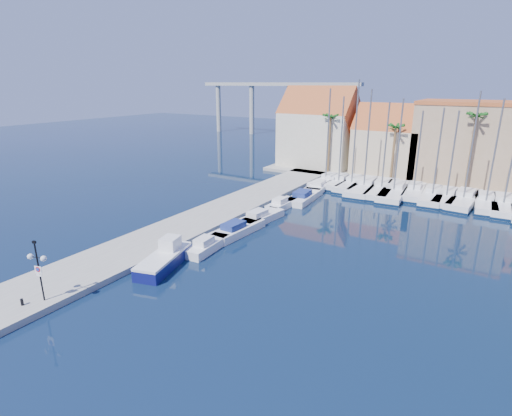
{
  "coord_description": "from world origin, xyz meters",
  "views": [
    {
      "loc": [
        17.62,
        -17.88,
        14.49
      ],
      "look_at": [
        -1.62,
        13.02,
        3.0
      ],
      "focal_mm": 28.0,
      "sensor_mm": 36.0,
      "label": 1
    }
  ],
  "objects": [
    {
      "name": "sailboat_8",
      "position": [
        12.51,
        36.12,
        0.58
      ],
      "size": [
        2.74,
        9.13,
        11.32
      ],
      "rotation": [
        0.0,
        0.0,
        -0.04
      ],
      "color": "white",
      "rests_on": "ground"
    },
    {
      "name": "lamp_post",
      "position": [
        -7.0,
        -5.29,
        3.34
      ],
      "size": [
        1.43,
        0.66,
        4.32
      ],
      "rotation": [
        0.0,
        0.0,
        0.25
      ],
      "color": "black",
      "rests_on": "quay_west"
    },
    {
      "name": "motorboat_west_2",
      "position": [
        -3.64,
        17.14,
        0.51
      ],
      "size": [
        2.64,
        6.42,
        1.4
      ],
      "rotation": [
        0.0,
        0.0,
        -0.1
      ],
      "color": "white",
      "rests_on": "ground"
    },
    {
      "name": "sailboat_7",
      "position": [
        10.83,
        36.07,
        0.58
      ],
      "size": [
        2.95,
        9.58,
        11.62
      ],
      "rotation": [
        0.0,
        0.0,
        0.05
      ],
      "color": "white",
      "rests_on": "ground"
    },
    {
      "name": "sailboat_3",
      "position": [
        1.99,
        36.09,
        0.58
      ],
      "size": [
        3.57,
        11.54,
        13.69
      ],
      "rotation": [
        0.0,
        0.0,
        0.05
      ],
      "color": "white",
      "rests_on": "ground"
    },
    {
      "name": "sailboat_9",
      "position": [
        14.45,
        36.31,
        0.59
      ],
      "size": [
        3.55,
        10.47,
        13.58
      ],
      "rotation": [
        0.0,
        0.0,
        -0.08
      ],
      "color": "white",
      "rests_on": "ground"
    },
    {
      "name": "building_0",
      "position": [
        -10.0,
        47.0,
        6.52
      ],
      "size": [
        12.3,
        9.0,
        13.5
      ],
      "color": "beige",
      "rests_on": "shore_north"
    },
    {
      "name": "motorboat_west_1",
      "position": [
        -3.67,
        12.74,
        0.51
      ],
      "size": [
        2.56,
        6.77,
        1.4
      ],
      "rotation": [
        0.0,
        0.0,
        -0.07
      ],
      "color": "white",
      "rests_on": "ground"
    },
    {
      "name": "sailboat_6",
      "position": [
        8.37,
        36.82,
        0.59
      ],
      "size": [
        2.92,
        8.85,
        11.12
      ],
      "rotation": [
        0.0,
        0.0,
        0.07
      ],
      "color": "white",
      "rests_on": "ground"
    },
    {
      "name": "sailboat_4",
      "position": [
        4.35,
        36.22,
        0.56
      ],
      "size": [
        3.76,
        11.37,
        12.1
      ],
      "rotation": [
        0.0,
        0.0,
        0.07
      ],
      "color": "white",
      "rests_on": "ground"
    },
    {
      "name": "quay_west",
      "position": [
        -9.0,
        13.5,
        0.25
      ],
      "size": [
        6.0,
        77.0,
        0.5
      ],
      "primitive_type": "cube",
      "color": "gray",
      "rests_on": "ground"
    },
    {
      "name": "sailboat_1",
      "position": [
        -1.9,
        36.54,
        0.63
      ],
      "size": [
        2.15,
        8.07,
        12.66
      ],
      "rotation": [
        0.0,
        0.0,
        0.0
      ],
      "color": "white",
      "rests_on": "ground"
    },
    {
      "name": "sailboat_11",
      "position": [
        18.62,
        36.21,
        0.57
      ],
      "size": [
        3.08,
        10.06,
        11.39
      ],
      "rotation": [
        0.0,
        0.0,
        0.05
      ],
      "color": "white",
      "rests_on": "ground"
    },
    {
      "name": "sailboat_2",
      "position": [
        0.09,
        36.55,
        0.63
      ],
      "size": [
        2.8,
        9.61,
        14.88
      ],
      "rotation": [
        0.0,
        0.0,
        -0.03
      ],
      "color": "white",
      "rests_on": "ground"
    },
    {
      "name": "motorboat_west_6",
      "position": [
        -3.22,
        37.0,
        0.51
      ],
      "size": [
        2.12,
        5.7,
        1.4
      ],
      "rotation": [
        0.0,
        0.0,
        0.06
      ],
      "color": "white",
      "rests_on": "ground"
    },
    {
      "name": "building_1",
      "position": [
        2.0,
        47.0,
        5.3
      ],
      "size": [
        10.3,
        8.0,
        11.0
      ],
      "color": "beige",
      "rests_on": "shore_north"
    },
    {
      "name": "motorboat_west_4",
      "position": [
        -3.15,
        27.12,
        0.51
      ],
      "size": [
        2.91,
        7.65,
        1.4
      ],
      "rotation": [
        0.0,
        0.0,
        0.07
      ],
      "color": "white",
      "rests_on": "ground"
    },
    {
      "name": "building_2",
      "position": [
        13.0,
        48.0,
        6.26
      ],
      "size": [
        14.2,
        10.2,
        11.5
      ],
      "color": "#A28463",
      "rests_on": "shore_north"
    },
    {
      "name": "motorboat_west_3",
      "position": [
        -3.99,
        22.68,
        0.51
      ],
      "size": [
        1.78,
        5.33,
        1.4
      ],
      "rotation": [
        0.0,
        0.0,
        -0.02
      ],
      "color": "white",
      "rests_on": "ground"
    },
    {
      "name": "sailboat_0",
      "position": [
        -3.74,
        36.22,
        0.64
      ],
      "size": [
        2.79,
        8.44,
        13.7
      ],
      "rotation": [
        0.0,
        0.0,
        -0.07
      ],
      "color": "white",
      "rests_on": "ground"
    },
    {
      "name": "sailboat_5",
      "position": [
        6.11,
        35.67,
        0.57
      ],
      "size": [
        3.77,
        11.39,
        12.6
      ],
      "rotation": [
        0.0,
        0.0,
        0.07
      ],
      "color": "white",
      "rests_on": "ground"
    },
    {
      "name": "fishing_boat",
      "position": [
        -4.56,
        3.59,
        0.72
      ],
      "size": [
        3.63,
        6.49,
        2.16
      ],
      "rotation": [
        0.0,
        0.0,
        0.27
      ],
      "color": "#0E1153",
      "rests_on": "ground"
    },
    {
      "name": "ground",
      "position": [
        0.0,
        0.0,
        0.0
      ],
      "size": [
        260.0,
        260.0,
        0.0
      ],
      "primitive_type": "plane",
      "color": "black",
      "rests_on": "ground"
    },
    {
      "name": "bollard",
      "position": [
        -7.62,
        -6.41,
        0.73
      ],
      "size": [
        0.18,
        0.18,
        0.46
      ],
      "primitive_type": "cylinder",
      "color": "black",
      "rests_on": "quay_west"
    },
    {
      "name": "viaduct",
      "position": [
        -39.07,
        82.0,
        10.25
      ],
      "size": [
        48.0,
        2.2,
        14.45
      ],
      "color": "#9E9E99",
      "rests_on": "ground"
    },
    {
      "name": "palm_1",
      "position": [
        4.0,
        42.0,
        8.14
      ],
      "size": [
        2.6,
        2.6,
        9.15
      ],
      "color": "brown",
      "rests_on": "shore_north"
    },
    {
      "name": "motorboat_west_0",
      "position": [
        -3.64,
        7.91,
        0.51
      ],
      "size": [
        2.07,
        5.26,
        1.4
      ],
      "rotation": [
        0.0,
        0.0,
        0.08
      ],
      "color": "white",
      "rests_on": "ground"
    },
    {
      "name": "sailboat_10",
      "position": [
        16.79,
        36.04,
        0.6
      ],
      "size": [
        3.18,
        9.31,
        12.8
      ],
      "rotation": [
        0.0,
        0.0,
        0.08
      ],
      "color": "white",
      "rests_on": "ground"
    },
    {
      "name": "motorboat_west_5",
      "position": [
        -3.59,
        33.23,
        0.51
      ],
      "size": [
        2.53,
        6.66,
        1.4
      ],
      "rotation": [
        0.0,
        0.0,
        0.07
      ],
      "color": "white",
      "rests_on": "ground"
    },
    {
      "name": "shore_north",
      "position": [
        10.0,
        48.0,
        0.25
      ],
      "size": [
        54.0,
        16.0,
        0.5
      ],
      "primitive_type": "cube",
      "color": "gray",
      "rests_on": "ground"
    },
    {
      "name": "palm_0",
      "position": [
        -6.0,
        42.0,
        9.08
      ],
      "size": [
        2.6,
        2.6,
        10.15
      ],
      "color": "brown",
      "rests_on": "shore_north"
    },
    {
      "name": "palm_2",
      "position": [
        14.0,
        42.0,
        10.02
      ],
      "size": [
        2.6,
        2.6,
        11.15
      ],
      "color": "brown",
      "rests_on": "shore_north"
    }
  ]
}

